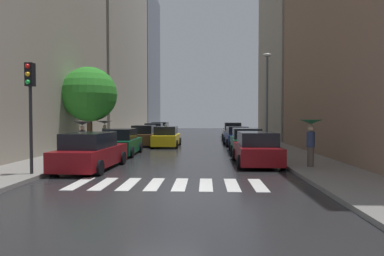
# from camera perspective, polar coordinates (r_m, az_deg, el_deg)

# --- Properties ---
(ground_plane) EXTENTS (28.00, 72.00, 0.04)m
(ground_plane) POSITION_cam_1_polar(r_m,az_deg,el_deg) (34.08, 0.16, -2.10)
(ground_plane) COLOR #242426
(sidewalk_left) EXTENTS (3.00, 72.00, 0.15)m
(sidewalk_left) POSITION_cam_1_polar(r_m,az_deg,el_deg) (34.94, -10.56, -1.88)
(sidewalk_left) COLOR gray
(sidewalk_left) RESTS_ON ground
(sidewalk_right) EXTENTS (3.00, 72.00, 0.15)m
(sidewalk_right) POSITION_cam_1_polar(r_m,az_deg,el_deg) (34.44, 11.04, -1.93)
(sidewalk_right) COLOR gray
(sidewalk_right) RESTS_ON ground
(crosswalk_stripes) EXTENTS (6.75, 2.20, 0.01)m
(crosswalk_stripes) POSITION_cam_1_polar(r_m,az_deg,el_deg) (11.66, -4.29, -9.73)
(crosswalk_stripes) COLOR silver
(crosswalk_stripes) RESTS_ON ground
(building_left_mid) EXTENTS (6.00, 20.57, 24.39)m
(building_left_mid) POSITION_cam_1_polar(r_m,az_deg,el_deg) (44.70, -14.13, 14.56)
(building_left_mid) COLOR #9E9384
(building_left_mid) RESTS_ON ground
(building_left_far) EXTENTS (6.00, 14.32, 24.95)m
(building_left_far) POSITION_cam_1_polar(r_m,az_deg,el_deg) (61.93, -9.29, 11.28)
(building_left_far) COLOR slate
(building_left_far) RESTS_ON ground
(building_right_near) EXTENTS (6.00, 19.31, 16.50)m
(building_right_near) POSITION_cam_1_polar(r_m,az_deg,el_deg) (21.91, 29.94, 17.26)
(building_right_near) COLOR #8C6B56
(building_right_near) RESTS_ON ground
(building_right_mid) EXTENTS (6.00, 12.92, 22.93)m
(building_right_mid) POSITION_cam_1_polar(r_m,az_deg,el_deg) (38.11, 17.70, 15.64)
(building_right_mid) COLOR #9E9384
(building_right_mid) RESTS_ON ground
(parked_car_left_nearest) EXTENTS (2.27, 4.87, 1.66)m
(parked_car_left_nearest) POSITION_cam_1_polar(r_m,az_deg,el_deg) (15.48, -17.13, -4.03)
(parked_car_left_nearest) COLOR maroon
(parked_car_left_nearest) RESTS_ON ground
(parked_car_left_second) EXTENTS (2.09, 4.50, 1.65)m
(parked_car_left_second) POSITION_cam_1_polar(r_m,az_deg,el_deg) (20.82, -12.11, -2.50)
(parked_car_left_second) COLOR #0C4C2D
(parked_car_left_second) RESTS_ON ground
(parked_car_left_third) EXTENTS (2.05, 4.07, 1.70)m
(parked_car_left_third) POSITION_cam_1_polar(r_m,az_deg,el_deg) (27.19, -8.30, -1.42)
(parked_car_left_third) COLOR brown
(parked_car_left_third) RESTS_ON ground
(parked_car_left_fourth) EXTENTS (2.10, 4.22, 1.77)m
(parked_car_left_fourth) POSITION_cam_1_polar(r_m,az_deg,el_deg) (32.34, -6.59, -0.84)
(parked_car_left_fourth) COLOR #B2B7BF
(parked_car_left_fourth) RESTS_ON ground
(parked_car_left_fifth) EXTENTS (2.15, 4.77, 1.79)m
(parked_car_left_fifth) POSITION_cam_1_polar(r_m,az_deg,el_deg) (37.86, -5.51, -0.42)
(parked_car_left_fifth) COLOR #0C4C2D
(parked_car_left_fifth) RESTS_ON ground
(parked_car_right_nearest) EXTENTS (2.19, 4.52, 1.63)m
(parked_car_right_nearest) POSITION_cam_1_polar(r_m,az_deg,el_deg) (16.55, 11.14, -3.65)
(parked_car_right_nearest) COLOR maroon
(parked_car_right_nearest) RESTS_ON ground
(parked_car_right_second) EXTENTS (2.28, 4.68, 1.64)m
(parked_car_right_second) POSITION_cam_1_polar(r_m,az_deg,el_deg) (21.73, 9.39, -2.31)
(parked_car_right_second) COLOR #0C4C2D
(parked_car_right_second) RESTS_ON ground
(parked_car_right_third) EXTENTS (2.11, 4.42, 1.58)m
(parked_car_right_third) POSITION_cam_1_polar(r_m,az_deg,el_deg) (27.53, 7.77, -1.47)
(parked_car_right_third) COLOR navy
(parked_car_right_third) RESTS_ON ground
(parked_car_right_fourth) EXTENTS (2.05, 4.11, 1.81)m
(parked_car_right_fourth) POSITION_cam_1_polar(r_m,az_deg,el_deg) (33.14, 7.01, -0.74)
(parked_car_right_fourth) COLOR #B2B7BF
(parked_car_right_fourth) RESTS_ON ground
(taxi_midroad) EXTENTS (2.07, 4.48, 1.81)m
(taxi_midroad) POSITION_cam_1_polar(r_m,az_deg,el_deg) (26.16, -4.45, -1.59)
(taxi_midroad) COLOR yellow
(taxi_midroad) RESTS_ON ground
(pedestrian_foreground) EXTENTS (1.07, 1.07, 1.96)m
(pedestrian_foreground) POSITION_cam_1_polar(r_m,az_deg,el_deg) (19.61, -18.54, -0.37)
(pedestrian_foreground) COLOR navy
(pedestrian_foreground) RESTS_ON sidewalk_left
(pedestrian_near_tree) EXTENTS (1.03, 1.03, 2.10)m
(pedestrian_near_tree) POSITION_cam_1_polar(r_m,az_deg,el_deg) (15.49, 19.95, -0.73)
(pedestrian_near_tree) COLOR brown
(pedestrian_near_tree) RESTS_ON sidewalk_right
(pedestrian_by_kerb) EXTENTS (1.12, 1.12, 1.95)m
(pedestrian_by_kerb) POSITION_cam_1_polar(r_m,az_deg,el_deg) (23.37, -14.94, 0.04)
(pedestrian_by_kerb) COLOR brown
(pedestrian_by_kerb) RESTS_ON sidewalk_left
(street_tree_left) EXTENTS (3.75, 3.75, 5.65)m
(street_tree_left) POSITION_cam_1_polar(r_m,az_deg,el_deg) (23.65, -17.41, 5.59)
(street_tree_left) COLOR #513823
(street_tree_left) RESTS_ON sidewalk_left
(traffic_light_left_corner) EXTENTS (0.30, 0.42, 4.30)m
(traffic_light_left_corner) POSITION_cam_1_polar(r_m,az_deg,el_deg) (14.19, -26.32, 5.46)
(traffic_light_left_corner) COLOR black
(traffic_light_left_corner) RESTS_ON sidewalk_left
(lamp_post_right) EXTENTS (0.60, 0.28, 6.60)m
(lamp_post_right) POSITION_cam_1_polar(r_m,az_deg,el_deg) (23.29, 12.90, 5.84)
(lamp_post_right) COLOR #595B60
(lamp_post_right) RESTS_ON sidewalk_right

